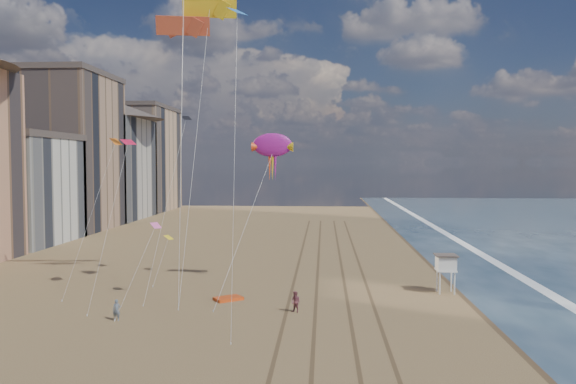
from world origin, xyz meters
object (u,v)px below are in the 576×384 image
object	(u,v)px
lifeguard_stand	(446,263)
grounded_kite	(228,299)
show_kite	(272,145)
kite_flyer_a	(117,310)
kite_flyer_b	(296,302)

from	to	relation	value
lifeguard_stand	grounded_kite	bearing A→B (deg)	-168.70
grounded_kite	show_kite	bearing A→B (deg)	25.78
kite_flyer_a	show_kite	bearing A→B (deg)	49.51
grounded_kite	kite_flyer_b	bearing A→B (deg)	-66.47
grounded_kite	kite_flyer_a	world-z (taller)	kite_flyer_a
lifeguard_stand	show_kite	distance (m)	20.25
lifeguard_stand	grounded_kite	size ratio (longest dim) A/B	1.54
kite_flyer_a	kite_flyer_b	bearing A→B (deg)	12.57
show_kite	lifeguard_stand	bearing A→B (deg)	-7.38
show_kite	grounded_kite	bearing A→B (deg)	-119.04
lifeguard_stand	kite_flyer_b	size ratio (longest dim) A/B	2.07
show_kite	kite_flyer_b	xyz separation A→B (m)	(2.83, -10.00, -13.20)
show_kite	kite_flyer_a	xyz separation A→B (m)	(-11.06, -13.27, -13.25)
kite_flyer_a	lifeguard_stand	bearing A→B (deg)	21.12
lifeguard_stand	kite_flyer_b	world-z (taller)	lifeguard_stand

